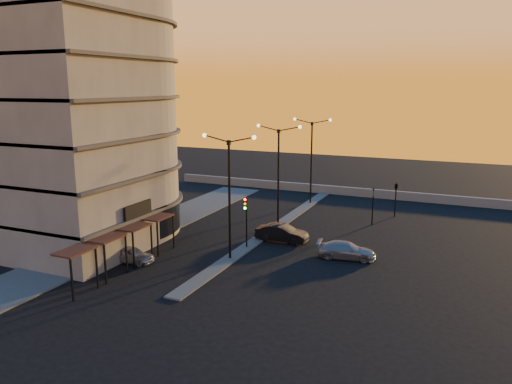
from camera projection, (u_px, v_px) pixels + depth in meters
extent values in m
plane|color=black|center=(230.00, 259.00, 37.87)|extent=(120.00, 120.00, 0.00)
cube|color=#494947|center=(147.00, 229.00, 45.57)|extent=(5.00, 40.00, 0.12)
cube|color=#494947|center=(278.00, 226.00, 46.81)|extent=(1.20, 36.00, 0.12)
cube|color=slate|center=(341.00, 191.00, 60.25)|extent=(44.00, 0.50, 1.00)
cylinder|color=slate|center=(93.00, 91.00, 42.56)|extent=(14.00, 14.00, 25.00)
cube|color=slate|center=(47.00, 91.00, 38.09)|extent=(14.00, 10.00, 25.00)
cylinder|color=black|center=(101.00, 214.00, 44.84)|extent=(14.16, 14.16, 2.40)
cube|color=black|center=(138.00, 211.00, 38.01)|extent=(0.15, 3.20, 1.20)
cylinder|color=black|center=(229.00, 202.00, 36.93)|extent=(0.18, 0.18, 9.00)
cube|color=black|center=(229.00, 143.00, 36.01)|extent=(0.25, 0.25, 0.35)
sphere|color=#FFE5B2|center=(204.00, 135.00, 36.71)|extent=(0.32, 0.32, 0.32)
sphere|color=#FFE5B2|center=(254.00, 137.00, 35.13)|extent=(0.32, 0.32, 0.32)
cylinder|color=black|center=(278.00, 179.00, 45.88)|extent=(0.18, 0.18, 9.00)
cube|color=black|center=(279.00, 131.00, 44.96)|extent=(0.25, 0.25, 0.35)
sphere|color=#FFE5B2|center=(258.00, 126.00, 45.66)|extent=(0.32, 0.32, 0.32)
sphere|color=#FFE5B2|center=(300.00, 127.00, 44.08)|extent=(0.32, 0.32, 0.32)
cylinder|color=black|center=(311.00, 164.00, 54.84)|extent=(0.18, 0.18, 9.00)
cube|color=black|center=(312.00, 124.00, 53.92)|extent=(0.25, 0.25, 0.35)
sphere|color=#FFE5B2|center=(295.00, 119.00, 54.61)|extent=(0.32, 0.32, 0.32)
sphere|color=#FFE5B2|center=(330.00, 120.00, 53.04)|extent=(0.32, 0.32, 0.32)
cylinder|color=black|center=(247.00, 229.00, 40.22)|extent=(0.12, 0.12, 3.20)
cube|color=black|center=(246.00, 204.00, 39.61)|extent=(0.28, 0.16, 1.00)
sphere|color=#FF0C05|center=(245.00, 200.00, 39.45)|extent=(0.20, 0.20, 0.20)
sphere|color=orange|center=(245.00, 204.00, 39.52)|extent=(0.20, 0.20, 0.20)
sphere|color=#0CFF26|center=(245.00, 208.00, 39.60)|extent=(0.20, 0.20, 0.20)
cylinder|color=black|center=(373.00, 211.00, 46.96)|extent=(0.12, 0.12, 2.80)
imported|color=black|center=(373.00, 192.00, 46.59)|extent=(0.13, 0.16, 0.80)
cylinder|color=black|center=(395.00, 203.00, 49.95)|extent=(0.12, 0.12, 2.80)
imported|color=black|center=(396.00, 186.00, 49.58)|extent=(0.42, 1.99, 0.80)
imported|color=#A2A4A9|center=(131.00, 254.00, 37.14)|extent=(3.62, 1.59, 1.21)
imported|color=black|center=(282.00, 233.00, 42.11)|extent=(4.45, 1.57, 1.46)
imported|color=gray|center=(346.00, 250.00, 37.99)|extent=(4.66, 2.43, 1.29)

